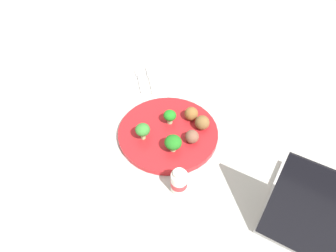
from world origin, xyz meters
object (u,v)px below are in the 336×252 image
Objects in this scene: broccoli_floret_center at (170,116)px; yogurt_bottle at (179,182)px; meatball_front_left at (191,114)px; fork at (140,80)px; napkin at (146,82)px; broccoli_floret_front_left at (143,130)px; plate at (168,133)px; broccoli_floret_mid_right at (172,143)px; meatball_back_right at (202,123)px; knife at (151,79)px; meatball_back_left at (192,137)px.

broccoli_floret_center is 0.21m from yogurt_bottle.
meatball_front_left is 0.25m from fork.
broccoli_floret_center is 0.25× the size of napkin.
meatball_front_left is (0.05, -0.15, -0.01)m from broccoli_floret_front_left.
plate is 0.08m from broccoli_floret_mid_right.
yogurt_bottle reaches higher than meatball_back_right.
napkin is 2.41× the size of yogurt_bottle.
broccoli_floret_front_left is 0.71× the size of yogurt_bottle.
meatball_back_right reaches higher than fork.
fork is 1.70× the size of yogurt_bottle.
broccoli_floret_center is (0.10, -0.02, -0.00)m from broccoli_floret_mid_right.
meatball_back_right is at bearing -151.23° from fork.
knife is at bearing 21.46° from meatball_front_left.
yogurt_bottle reaches higher than plate.
meatball_front_left reaches higher than knife.
meatball_front_left is 0.33× the size of fork.
fork is at bearing 7.52° from broccoli_floret_mid_right.
napkin is (0.25, 0.12, -0.03)m from meatball_back_right.
broccoli_floret_center is 0.09m from meatball_back_left.
plate is 3.97× the size of yogurt_bottle.
yogurt_bottle is at bearing 158.90° from meatball_front_left.
broccoli_floret_center is at bearing 28.92° from meatball_back_left.
broccoli_floret_center is at bearing -5.32° from yogurt_bottle.
fork is (0.32, 0.04, -0.04)m from broccoli_floret_mid_right.
yogurt_bottle is (-0.42, -0.02, 0.03)m from napkin.
plate is at bearing -177.68° from knife.
broccoli_floret_front_left reaches higher than broccoli_floret_center.
fork is at bearing -5.43° from broccoli_floret_front_left.
broccoli_floret_front_left is at bearing 166.91° from knife.
broccoli_floret_front_left is at bearing 118.02° from broccoli_floret_center.
napkin is 0.02m from knife.
yogurt_bottle is at bearing -174.98° from fork.
yogurt_bottle is (-0.13, 0.06, -0.00)m from meatball_back_left.
napkin is (0.31, 0.02, -0.04)m from broccoli_floret_mid_right.
fork is 0.83× the size of knife.
meatball_front_left is (0.00, -0.06, -0.01)m from broccoli_floret_center.
broccoli_floret_center reaches higher than knife.
meatball_front_left is at bearing -21.10° from yogurt_bottle.
broccoli_floret_center is 0.22m from knife.
knife is at bearing 0.25° from yogurt_bottle.
broccoli_floret_mid_right reaches higher than fork.
meatball_front_left is 0.09m from meatball_back_left.
broccoli_floret_center is at bearing -174.40° from knife.
plate is 0.26m from fork.
knife is at bearing 5.60° from broccoli_floret_center.
broccoli_floret_mid_right is 0.11m from yogurt_bottle.
fork is at bearing 87.46° from knife.
napkin is 1.42× the size of fork.
yogurt_bottle reaches higher than broccoli_floret_front_left.
meatball_front_left is (0.10, -0.08, -0.01)m from broccoli_floret_mid_right.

